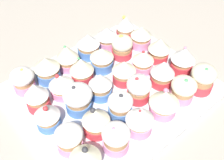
% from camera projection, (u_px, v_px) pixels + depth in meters
% --- Properties ---
extents(ground_plane, '(1.80, 1.80, 0.03)m').
position_uv_depth(ground_plane, '(112.00, 95.00, 0.70)').
color(ground_plane, '#B2A899').
extents(baking_tray, '(0.46, 0.39, 0.01)m').
position_uv_depth(baking_tray, '(112.00, 90.00, 0.69)').
color(baking_tray, silver).
rests_on(baking_tray, ground_plane).
extents(cupcake_0, '(0.05, 0.05, 0.07)m').
position_uv_depth(cupcake_0, '(125.00, 27.00, 0.80)').
color(cupcake_0, '#D1333D').
rests_on(cupcake_0, baking_tray).
extents(cupcake_1, '(0.06, 0.06, 0.07)m').
position_uv_depth(cupcake_1, '(107.00, 37.00, 0.77)').
color(cupcake_1, pink).
rests_on(cupcake_1, baking_tray).
extents(cupcake_2, '(0.06, 0.06, 0.07)m').
position_uv_depth(cupcake_2, '(88.00, 45.00, 0.74)').
color(cupcake_2, '#477AC6').
rests_on(cupcake_2, baking_tray).
extents(cupcake_3, '(0.06, 0.06, 0.07)m').
position_uv_depth(cupcake_3, '(67.00, 57.00, 0.71)').
color(cupcake_3, pink).
rests_on(cupcake_3, baking_tray).
extents(cupcake_4, '(0.06, 0.06, 0.07)m').
position_uv_depth(cupcake_4, '(47.00, 69.00, 0.68)').
color(cupcake_4, '#477AC6').
rests_on(cupcake_4, baking_tray).
extents(cupcake_5, '(0.06, 0.06, 0.07)m').
position_uv_depth(cupcake_5, '(23.00, 80.00, 0.65)').
color(cupcake_5, pink).
rests_on(cupcake_5, baking_tray).
extents(cupcake_6, '(0.06, 0.06, 0.07)m').
position_uv_depth(cupcake_6, '(141.00, 36.00, 0.77)').
color(cupcake_6, pink).
rests_on(cupcake_6, baking_tray).
extents(cupcake_7, '(0.06, 0.06, 0.07)m').
position_uv_depth(cupcake_7, '(122.00, 47.00, 0.74)').
color(cupcake_7, '#D1333D').
rests_on(cupcake_7, baking_tray).
extents(cupcake_8, '(0.06, 0.06, 0.07)m').
position_uv_depth(cupcake_8, '(102.00, 58.00, 0.71)').
color(cupcake_8, '#477AC6').
rests_on(cupcake_8, baking_tray).
extents(cupcake_9, '(0.06, 0.06, 0.08)m').
position_uv_depth(cupcake_9, '(82.00, 69.00, 0.67)').
color(cupcake_9, '#D1333D').
rests_on(cupcake_9, baking_tray).
extents(cupcake_10, '(0.06, 0.06, 0.07)m').
position_uv_depth(cupcake_10, '(62.00, 85.00, 0.65)').
color(cupcake_10, pink).
rests_on(cupcake_10, baking_tray).
extents(cupcake_11, '(0.06, 0.06, 0.08)m').
position_uv_depth(cupcake_11, '(36.00, 96.00, 0.61)').
color(cupcake_11, '#D1333D').
rests_on(cupcake_11, baking_tray).
extents(cupcake_12, '(0.06, 0.06, 0.07)m').
position_uv_depth(cupcake_12, '(161.00, 50.00, 0.73)').
color(cupcake_12, '#D1333D').
rests_on(cupcake_12, baking_tray).
extents(cupcake_13, '(0.06, 0.06, 0.07)m').
position_uv_depth(cupcake_13, '(142.00, 60.00, 0.71)').
color(cupcake_13, pink).
rests_on(cupcake_13, baking_tray).
extents(cupcake_14, '(0.06, 0.06, 0.07)m').
position_uv_depth(cupcake_14, '(124.00, 71.00, 0.67)').
color(cupcake_14, '#D1333D').
rests_on(cupcake_14, baking_tray).
extents(cupcake_15, '(0.06, 0.06, 0.07)m').
position_uv_depth(cupcake_15, '(101.00, 85.00, 0.64)').
color(cupcake_15, '#477AC6').
rests_on(cupcake_15, baking_tray).
extents(cupcake_16, '(0.07, 0.07, 0.08)m').
position_uv_depth(cupcake_16, '(77.00, 97.00, 0.61)').
color(cupcake_16, '#477AC6').
rests_on(cupcake_16, baking_tray).
extents(cupcake_17, '(0.06, 0.06, 0.07)m').
position_uv_depth(cupcake_17, '(47.00, 115.00, 0.58)').
color(cupcake_17, '#477AC6').
rests_on(cupcake_17, baking_tray).
extents(cupcake_18, '(0.06, 0.06, 0.08)m').
position_uv_depth(cupcake_18, '(183.00, 59.00, 0.69)').
color(cupcake_18, '#D1333D').
rests_on(cupcake_18, baking_tray).
extents(cupcake_19, '(0.06, 0.06, 0.07)m').
position_uv_depth(cupcake_19, '(163.00, 72.00, 0.66)').
color(cupcake_19, '#D1333D').
rests_on(cupcake_19, baking_tray).
extents(cupcake_20, '(0.06, 0.06, 0.07)m').
position_uv_depth(cupcake_20, '(139.00, 88.00, 0.63)').
color(cupcake_20, '#D1333D').
rests_on(cupcake_20, baking_tray).
extents(cupcake_21, '(0.06, 0.06, 0.07)m').
position_uv_depth(cupcake_21, '(120.00, 105.00, 0.60)').
color(cupcake_21, '#477AC6').
rests_on(cupcake_21, baking_tray).
extents(cupcake_22, '(0.06, 0.06, 0.08)m').
position_uv_depth(cupcake_22, '(96.00, 121.00, 0.57)').
color(cupcake_22, '#D1333D').
rests_on(cupcake_22, baking_tray).
extents(cupcake_23, '(0.06, 0.06, 0.06)m').
position_uv_depth(cupcake_23, '(69.00, 139.00, 0.54)').
color(cupcake_23, pink).
rests_on(cupcake_23, baking_tray).
extents(cupcake_24, '(0.06, 0.06, 0.08)m').
position_uv_depth(cupcake_24, '(203.00, 78.00, 0.65)').
color(cupcake_24, '#D1333D').
rests_on(cupcake_24, baking_tray).
extents(cupcake_25, '(0.06, 0.06, 0.07)m').
position_uv_depth(cupcake_25, '(183.00, 89.00, 0.63)').
color(cupcake_25, pink).
rests_on(cupcake_25, baking_tray).
extents(cupcake_26, '(0.07, 0.07, 0.07)m').
position_uv_depth(cupcake_26, '(164.00, 102.00, 0.60)').
color(cupcake_26, pink).
rests_on(cupcake_26, baking_tray).
extents(cupcake_27, '(0.06, 0.06, 0.08)m').
position_uv_depth(cupcake_27, '(140.00, 119.00, 0.57)').
color(cupcake_27, pink).
rests_on(cupcake_27, baking_tray).
extents(cupcake_28, '(0.06, 0.06, 0.07)m').
position_uv_depth(cupcake_28, '(116.00, 138.00, 0.54)').
color(cupcake_28, pink).
rests_on(cupcake_28, baking_tray).
extents(cupcake_29, '(0.06, 0.06, 0.08)m').
position_uv_depth(cupcake_29, '(85.00, 159.00, 0.51)').
color(cupcake_29, '#477AC6').
rests_on(cupcake_29, baking_tray).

